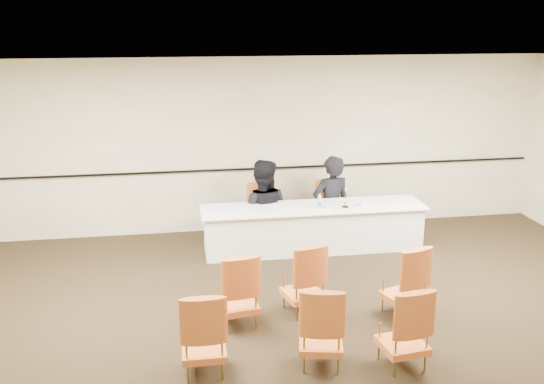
% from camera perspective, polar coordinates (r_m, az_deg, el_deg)
% --- Properties ---
extents(floor, '(10.00, 10.00, 0.00)m').
position_cam_1_polar(floor, '(7.28, 4.10, -13.76)').
color(floor, black).
rests_on(floor, ground).
extents(ceiling, '(10.00, 10.00, 0.00)m').
position_cam_1_polar(ceiling, '(6.35, 4.65, 10.43)').
color(ceiling, white).
rests_on(ceiling, ground).
extents(wall_back, '(10.00, 0.04, 3.00)m').
position_cam_1_polar(wall_back, '(10.46, -0.81, 4.43)').
color(wall_back, beige).
rests_on(wall_back, ground).
extents(wall_rail, '(9.80, 0.04, 0.03)m').
position_cam_1_polar(wall_rail, '(10.51, -0.77, 2.25)').
color(wall_rail, black).
rests_on(wall_rail, wall_back).
extents(panel_table, '(3.59, 0.85, 0.72)m').
position_cam_1_polar(panel_table, '(9.79, 3.88, -3.38)').
color(panel_table, white).
rests_on(panel_table, ground).
extents(panelist_main, '(0.77, 0.59, 1.89)m').
position_cam_1_polar(panelist_main, '(10.35, 5.55, -1.68)').
color(panelist_main, black).
rests_on(panelist_main, ground).
extents(panelist_main_chair, '(0.50, 0.50, 0.95)m').
position_cam_1_polar(panelist_main_chair, '(10.34, 5.56, -1.65)').
color(panelist_main_chair, '#B45A20').
rests_on(panelist_main_chair, ground).
extents(panelist_second, '(1.08, 0.92, 1.93)m').
position_cam_1_polar(panelist_second, '(10.14, -0.92, -2.25)').
color(panelist_second, black).
rests_on(panelist_second, ground).
extents(panelist_second_chair, '(0.50, 0.50, 0.95)m').
position_cam_1_polar(panelist_second_chair, '(10.12, -0.92, -1.98)').
color(panelist_second_chair, '#B45A20').
rests_on(panelist_second_chair, ground).
extents(papers, '(0.36, 0.31, 0.00)m').
position_cam_1_polar(papers, '(9.72, 6.19, -1.33)').
color(papers, white).
rests_on(papers, panel_table).
extents(microphone, '(0.17, 0.23, 0.29)m').
position_cam_1_polar(microphone, '(9.63, 6.92, -0.64)').
color(microphone, black).
rests_on(microphone, panel_table).
extents(water_bottle, '(0.08, 0.08, 0.23)m').
position_cam_1_polar(water_bottle, '(9.58, 4.49, -0.85)').
color(water_bottle, teal).
rests_on(water_bottle, panel_table).
extents(drinking_glass, '(0.07, 0.07, 0.10)m').
position_cam_1_polar(drinking_glass, '(9.60, 5.25, -1.24)').
color(drinking_glass, silver).
rests_on(drinking_glass, panel_table).
extents(coffee_cup, '(0.09, 0.09, 0.14)m').
position_cam_1_polar(coffee_cup, '(9.75, 8.58, -0.97)').
color(coffee_cup, white).
rests_on(coffee_cup, panel_table).
extents(aud_chair_front_left, '(0.57, 0.57, 0.95)m').
position_cam_1_polar(aud_chair_front_left, '(7.40, -3.30, -9.07)').
color(aud_chair_front_left, '#B45A20').
rests_on(aud_chair_front_left, ground).
extents(aud_chair_front_mid, '(0.61, 0.61, 0.95)m').
position_cam_1_polar(aud_chair_front_mid, '(7.70, 2.95, -8.02)').
color(aud_chair_front_mid, '#B45A20').
rests_on(aud_chair_front_mid, ground).
extents(aud_chair_front_right, '(0.63, 0.63, 0.95)m').
position_cam_1_polar(aud_chair_front_right, '(7.80, 12.36, -8.08)').
color(aud_chair_front_right, '#B45A20').
rests_on(aud_chair_front_right, ground).
extents(aud_chair_back_left, '(0.51, 0.51, 0.95)m').
position_cam_1_polar(aud_chair_back_left, '(6.52, -6.48, -12.89)').
color(aud_chair_back_left, '#B45A20').
rests_on(aud_chair_back_left, ground).
extents(aud_chair_back_mid, '(0.60, 0.60, 0.95)m').
position_cam_1_polar(aud_chair_back_mid, '(6.61, 4.66, -12.37)').
color(aud_chair_back_mid, '#B45A20').
rests_on(aud_chair_back_mid, ground).
extents(aud_chair_back_right, '(0.56, 0.56, 0.95)m').
position_cam_1_polar(aud_chair_back_right, '(6.72, 12.27, -12.21)').
color(aud_chair_back_right, '#B45A20').
rests_on(aud_chair_back_right, ground).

